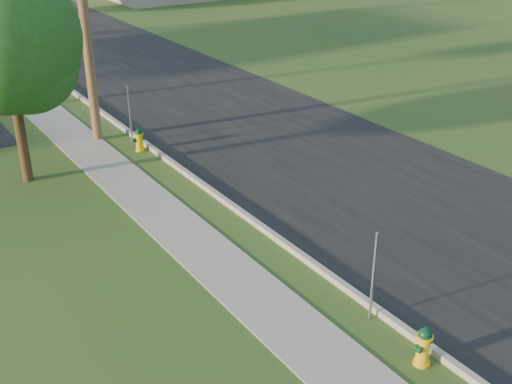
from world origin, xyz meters
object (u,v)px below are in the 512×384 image
Objects in this scene: hydrant_near at (424,346)px; hydrant_mid at (139,140)px; tree_verge at (10,45)px; hydrant_far at (29,65)px.

hydrant_near reaches higher than hydrant_mid.
hydrant_near is at bearing -73.53° from tree_verge.
hydrant_far is at bearing 91.25° from hydrant_mid.
hydrant_far is (3.39, 12.15, -3.63)m from tree_verge.
tree_verge is 13.18m from hydrant_near.
hydrant_near is at bearing -89.53° from hydrant_far.
hydrant_near is 1.04× the size of hydrant_far.
hydrant_mid is (3.65, 0.37, -3.63)m from tree_verge.
hydrant_mid is (0.06, 12.52, -0.02)m from hydrant_near.
tree_verge is 7.49× the size of hydrant_near.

